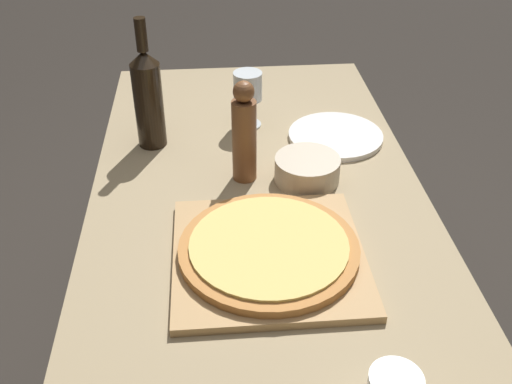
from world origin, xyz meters
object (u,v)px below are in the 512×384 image
Objects in this scene: small_bowl at (307,169)px; wine_bottle at (148,97)px; pizza at (270,248)px; wine_glass at (247,88)px; pepper_mill at (244,134)px.

wine_bottle is at bearing 151.45° from small_bowl.
pizza is 2.31× the size of wine_glass.
pepper_mill is (0.23, -0.18, -0.02)m from wine_bottle.
pizza is at bearing -89.63° from wine_glass.
wine_bottle is 0.27m from wine_glass.
pepper_mill is at bearing 170.95° from small_bowl.
wine_bottle reaches higher than pepper_mill.
pizza is 0.30m from small_bowl.
wine_bottle reaches higher than pizza.
pizza is 0.56m from wine_bottle.
wine_glass is 0.32m from small_bowl.
wine_bottle is at bearing -162.45° from wine_glass.
wine_glass is at bearing 113.10° from small_bowl.
wine_bottle is (-0.26, 0.48, 0.11)m from pizza.
wine_bottle reaches higher than small_bowl.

